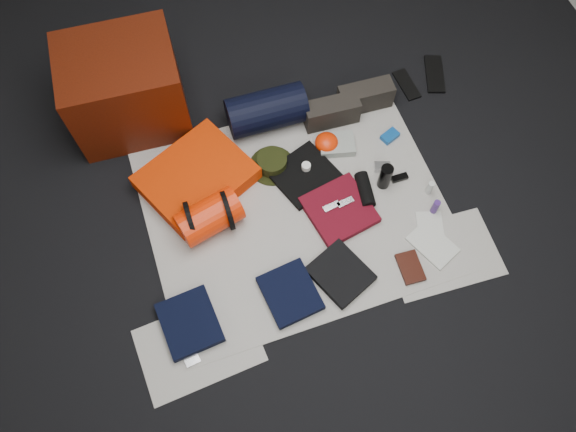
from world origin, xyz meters
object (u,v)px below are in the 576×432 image
object	(u,v)px
stuff_sack	(209,217)
paperback_book	(410,267)
red_cabinet	(125,89)
compact_camera	(382,167)
navy_duffel	(267,110)
sleeping_pad	(196,178)
water_bottle	(385,177)

from	to	relation	value
stuff_sack	paperback_book	xyz separation A→B (m)	(0.91, -0.58, -0.09)
red_cabinet	compact_camera	size ratio (longest dim) A/B	6.91
red_cabinet	paperback_book	xyz separation A→B (m)	(1.15, -1.42, -0.24)
red_cabinet	stuff_sack	size ratio (longest dim) A/B	1.87
navy_duffel	sleeping_pad	bearing A→B (deg)	-150.89
water_bottle	paperback_book	xyz separation A→B (m)	(-0.06, -0.51, -0.07)
compact_camera	sleeping_pad	bearing A→B (deg)	-174.88
sleeping_pad	compact_camera	world-z (taller)	sleeping_pad
stuff_sack	water_bottle	world-z (taller)	stuff_sack
red_cabinet	compact_camera	xyz separation A→B (m)	(1.25, -0.82, -0.23)
stuff_sack	sleeping_pad	bearing A→B (deg)	90.77
water_bottle	sleeping_pad	bearing A→B (deg)	160.28
stuff_sack	red_cabinet	bearing A→B (deg)	105.64
red_cabinet	compact_camera	world-z (taller)	red_cabinet
compact_camera	paperback_book	size ratio (longest dim) A/B	0.52
compact_camera	paperback_book	xyz separation A→B (m)	(-0.10, -0.60, -0.01)
navy_duffel	compact_camera	world-z (taller)	navy_duffel
stuff_sack	compact_camera	bearing A→B (deg)	1.33
stuff_sack	water_bottle	bearing A→B (deg)	-4.25
stuff_sack	compact_camera	distance (m)	1.01
stuff_sack	navy_duffel	bearing A→B (deg)	47.49
water_bottle	compact_camera	world-z (taller)	water_bottle
stuff_sack	paperback_book	world-z (taller)	stuff_sack
sleeping_pad	paperback_book	bearing A→B (deg)	-43.10
red_cabinet	paperback_book	distance (m)	1.84
stuff_sack	navy_duffel	xyz separation A→B (m)	(0.49, 0.54, 0.02)
red_cabinet	sleeping_pad	bearing A→B (deg)	-64.05
stuff_sack	water_bottle	distance (m)	0.98
sleeping_pad	stuff_sack	world-z (taller)	stuff_sack
navy_duffel	water_bottle	xyz separation A→B (m)	(0.49, -0.61, -0.03)
red_cabinet	navy_duffel	bearing A→B (deg)	-19.04
red_cabinet	paperback_book	bearing A→B (deg)	-47.47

